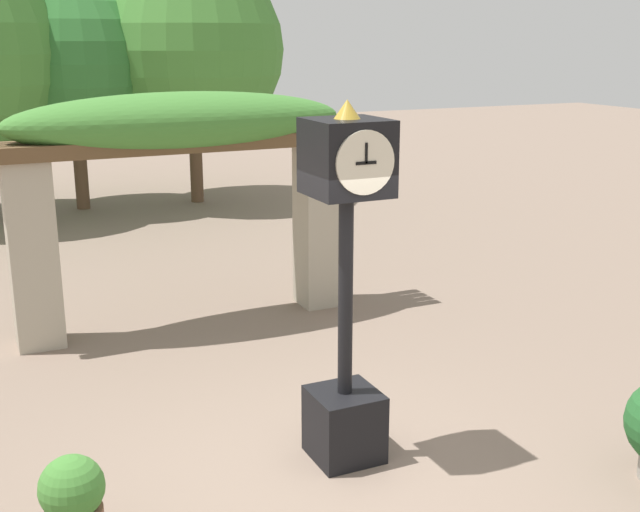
{
  "coord_description": "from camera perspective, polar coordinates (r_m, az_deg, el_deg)",
  "views": [
    {
      "loc": [
        -2.57,
        -5.42,
        3.52
      ],
      "look_at": [
        0.27,
        0.69,
        1.69
      ],
      "focal_mm": 45.0,
      "sensor_mm": 36.0,
      "label": 1
    }
  ],
  "objects": [
    {
      "name": "pedestal_clock",
      "position": [
        6.59,
        1.84,
        -1.98
      ],
      "size": [
        0.6,
        0.65,
        3.07
      ],
      "color": "black",
      "rests_on": "ground"
    },
    {
      "name": "pergola",
      "position": [
        9.93,
        -9.76,
        7.2
      ],
      "size": [
        4.77,
        1.13,
        2.91
      ],
      "color": "#A89E89",
      "rests_on": "ground"
    },
    {
      "name": "potted_plant_near_right",
      "position": [
        6.14,
        -17.16,
        -16.38
      ],
      "size": [
        0.46,
        0.46,
        0.72
      ],
      "color": "brown",
      "rests_on": "ground"
    },
    {
      "name": "ground_plane",
      "position": [
        6.96,
        0.42,
        -15.19
      ],
      "size": [
        60.0,
        60.0,
        0.0
      ],
      "primitive_type": "plane",
      "color": "#7F6B5B"
    },
    {
      "name": "tree_line",
      "position": [
        17.34,
        -17.46,
        13.53
      ],
      "size": [
        8.73,
        4.21,
        5.34
      ],
      "color": "brown",
      "rests_on": "ground"
    }
  ]
}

